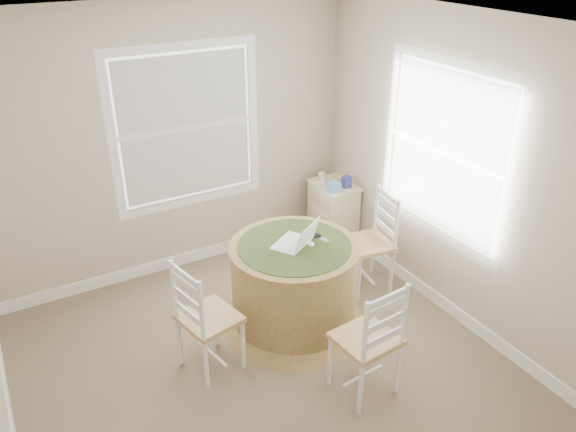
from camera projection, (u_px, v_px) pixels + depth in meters
room at (270, 210)px, 4.04m from camera, size 3.64×3.64×2.64m
round_table at (294, 282)px, 4.78m from camera, size 1.27×1.27×0.78m
chair_left at (209, 317)px, 4.26m from camera, size 0.48×0.50×0.95m
chair_near at (366, 338)px, 4.04m from camera, size 0.45×0.43×0.95m
chair_right at (368, 243)px, 5.25m from camera, size 0.46×0.48×0.95m
laptop at (296, 241)px, 4.61m from camera, size 0.44×0.43×0.24m
mouse at (310, 244)px, 4.63m from camera, size 0.07×0.11×0.03m
phone at (324, 240)px, 4.70m from camera, size 0.06×0.10×0.02m
keys at (316, 236)px, 4.75m from camera, size 0.07×0.06×0.02m
corner_chest at (333, 213)px, 6.08m from camera, size 0.40×0.53×0.69m
tissue_box at (334, 186)px, 5.77m from camera, size 0.12×0.12×0.10m
box_yellow at (337, 180)px, 5.96m from camera, size 0.15×0.10×0.06m
box_blue at (345, 182)px, 5.84m from camera, size 0.08×0.08×0.12m
cup_cream at (323, 177)px, 5.98m from camera, size 0.07×0.07×0.09m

